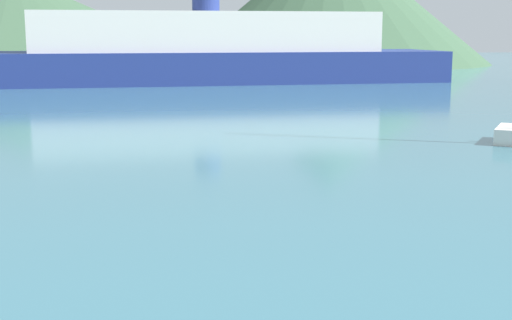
% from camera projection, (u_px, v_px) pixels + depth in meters
% --- Properties ---
extents(ferry_distant, '(35.62, 8.56, 6.74)m').
position_uv_depth(ferry_distant, '(206.00, 52.00, 52.83)').
color(ferry_distant, navy).
rests_on(ferry_distant, ground_plane).
extents(hill_central, '(46.63, 46.63, 10.08)m').
position_uv_depth(hill_central, '(16.00, 20.00, 80.68)').
color(hill_central, '#38563D').
rests_on(hill_central, ground_plane).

